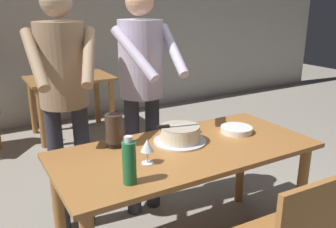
% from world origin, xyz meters
% --- Properties ---
extents(back_wall, '(10.00, 0.12, 2.70)m').
position_xyz_m(back_wall, '(0.00, 3.31, 1.35)').
color(back_wall, '#BCB7AD').
rests_on(back_wall, ground_plane).
extents(main_dining_table, '(1.63, 0.76, 0.75)m').
position_xyz_m(main_dining_table, '(0.00, 0.00, 0.63)').
color(main_dining_table, '#9E6633').
rests_on(main_dining_table, ground_plane).
extents(cake_on_platter, '(0.34, 0.34, 0.11)m').
position_xyz_m(cake_on_platter, '(0.02, 0.10, 0.80)').
color(cake_on_platter, silver).
rests_on(cake_on_platter, main_dining_table).
extents(cake_knife, '(0.27, 0.08, 0.02)m').
position_xyz_m(cake_knife, '(-0.05, 0.12, 0.87)').
color(cake_knife, silver).
rests_on(cake_knife, cake_on_platter).
extents(plate_stack, '(0.22, 0.22, 0.04)m').
position_xyz_m(plate_stack, '(0.45, 0.06, 0.77)').
color(plate_stack, white).
rests_on(plate_stack, main_dining_table).
extents(wine_glass_near, '(0.08, 0.08, 0.14)m').
position_xyz_m(wine_glass_near, '(-0.31, -0.08, 0.85)').
color(wine_glass_near, silver).
rests_on(wine_glass_near, main_dining_table).
extents(water_bottle, '(0.07, 0.07, 0.25)m').
position_xyz_m(water_bottle, '(-0.49, -0.24, 0.86)').
color(water_bottle, '#1E6B38').
rests_on(water_bottle, main_dining_table).
extents(hurricane_lamp, '(0.11, 0.11, 0.21)m').
position_xyz_m(hurricane_lamp, '(-0.37, 0.25, 0.86)').
color(hurricane_lamp, black).
rests_on(hurricane_lamp, main_dining_table).
extents(person_cutting_cake, '(0.47, 0.56, 1.72)m').
position_xyz_m(person_cutting_cake, '(-0.01, 0.59, 1.08)').
color(person_cutting_cake, '#2D2D38').
rests_on(person_cutting_cake, ground_plane).
extents(person_standing_beside, '(0.46, 0.57, 1.72)m').
position_xyz_m(person_standing_beside, '(-0.57, 0.62, 1.08)').
color(person_standing_beside, '#2D2D38').
rests_on(person_standing_beside, ground_plane).
extents(background_table, '(1.00, 0.70, 0.74)m').
position_xyz_m(background_table, '(-0.01, 2.61, 0.58)').
color(background_table, '#9E6633').
rests_on(background_table, ground_plane).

